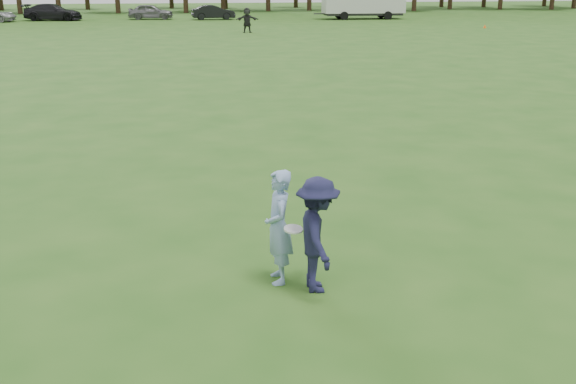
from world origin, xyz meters
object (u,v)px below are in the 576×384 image
object	(u,v)px
car_e	(151,12)
cargo_trailer	(364,1)
thrower	(279,227)
car_f	(213,12)
defender	(318,235)
car_d	(53,12)
field_cone	(485,26)
player_far_d	(247,20)

from	to	relation	value
car_e	cargo_trailer	world-z (taller)	cargo_trailer
thrower	car_f	size ratio (longest dim) A/B	0.40
defender	car_d	world-z (taller)	defender
car_d	car_e	xyz separation A→B (m)	(9.25, 0.54, -0.04)
defender	car_e	distance (m)	61.62
thrower	car_f	world-z (taller)	thrower
field_cone	car_d	bearing A→B (deg)	158.43
player_far_d	car_d	distance (m)	23.98
defender	car_f	world-z (taller)	defender
thrower	cargo_trailer	xyz separation A→B (m)	(15.98, 58.62, 0.93)
car_e	cargo_trailer	bearing A→B (deg)	-93.14
car_e	car_f	distance (m)	6.24
thrower	cargo_trailer	bearing A→B (deg)	163.05
field_cone	defender	bearing A→B (deg)	-116.18
defender	field_cone	bearing A→B (deg)	-26.35
thrower	defender	distance (m)	0.62
car_d	player_far_d	bearing A→B (deg)	-125.92
defender	car_d	size ratio (longest dim) A/B	0.31
thrower	player_far_d	bearing A→B (deg)	174.17
player_far_d	defender	bearing A→B (deg)	-94.09
defender	car_d	distance (m)	62.59
player_far_d	car_d	xyz separation A→B (m)	(-17.40, 16.51, -0.15)
defender	car_f	size ratio (longest dim) A/B	0.40
defender	player_far_d	world-z (taller)	player_far_d
defender	car_d	xyz separation A→B (m)	(-14.73, 60.84, -0.05)
player_far_d	cargo_trailer	bearing A→B (deg)	48.20
car_f	field_cone	bearing A→B (deg)	-129.00
car_d	cargo_trailer	size ratio (longest dim) A/B	0.60
car_d	car_f	xyz separation A→B (m)	(15.36, -0.70, -0.09)
defender	car_e	size ratio (longest dim) A/B	0.38
field_cone	cargo_trailer	world-z (taller)	cargo_trailer
cargo_trailer	field_cone	bearing A→B (deg)	-60.94
thrower	car_e	bearing A→B (deg)	-177.04
defender	car_f	xyz separation A→B (m)	(0.63, 60.14, -0.14)
player_far_d	car_e	size ratio (longest dim) A/B	0.43
field_cone	cargo_trailer	size ratio (longest dim) A/B	0.03
defender	cargo_trailer	distance (m)	60.98
thrower	defender	size ratio (longest dim) A/B	1.01
cargo_trailer	player_far_d	bearing A→B (deg)	-131.16
field_cone	car_e	bearing A→B (deg)	151.44
car_f	car_e	bearing A→B (deg)	72.15
car_d	car_e	bearing A→B (deg)	-79.09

